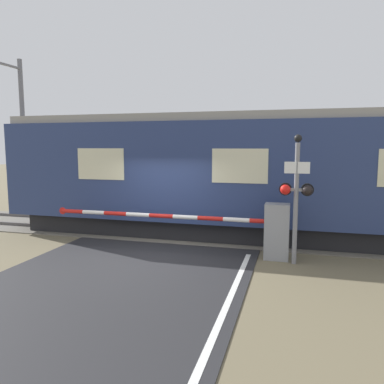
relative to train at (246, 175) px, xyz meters
The scene contains 6 objects.
ground_plane 4.21m from the train, 124.33° to the right, with size 80.00×80.00×0.00m, color #6B6047.
track_bed 2.84m from the train, behind, with size 36.00×3.20×0.13m.
train is the anchor object (origin of this frame).
crossing_barrier 2.57m from the train, 76.16° to the right, with size 6.49×0.44×1.40m.
signal_post 2.91m from the train, 59.15° to the right, with size 0.80×0.26×3.08m.
catenary_pole 10.59m from the train, 166.09° to the left, with size 0.20×1.90×6.54m.
Camera 1 is at (3.55, -8.47, 2.81)m, focal length 35.00 mm.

